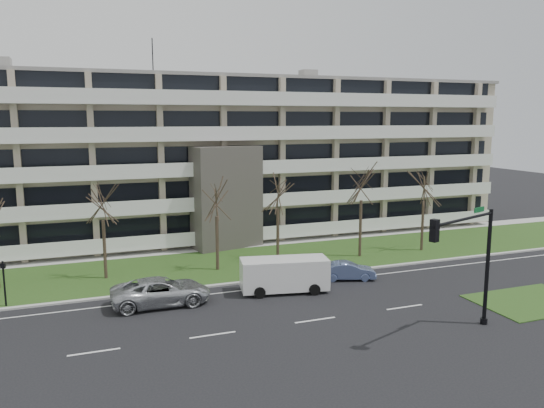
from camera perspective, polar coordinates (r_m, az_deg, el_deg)
name	(u,v)px	position (r m, az deg, el deg)	size (l,w,h in m)	color
ground	(315,320)	(31.03, 4.67, -12.34)	(160.00, 160.00, 0.00)	black
grass_verge	(246,262)	(42.53, -2.82, -6.29)	(90.00, 10.00, 0.06)	#294A18
curb	(267,280)	(37.98, -0.50, -8.14)	(90.00, 0.35, 0.12)	#B2B2AD
sidewalk	(227,247)	(47.63, -4.84, -4.61)	(90.00, 2.00, 0.08)	#B2B2AD
grass_median	(531,301)	(37.47, 26.13, -9.40)	(7.00, 5.00, 0.06)	#294A18
lane_edge_line	(275,287)	(36.66, 0.31, -8.87)	(90.00, 0.12, 0.01)	white
apartment_building	(207,157)	(53.00, -6.96, 5.06)	(60.50, 15.10, 18.75)	tan
silver_pickup	(161,291)	(33.75, -11.84, -9.19)	(2.79, 6.05, 1.68)	#BABDC2
blue_sedan	(348,271)	(38.43, 8.16, -7.13)	(1.35, 3.87, 1.28)	#697EB6
white_van	(285,272)	(35.33, 1.45, -7.32)	(6.04, 3.16, 2.23)	white
traffic_signal	(471,253)	(29.74, 20.58, -4.99)	(5.54, 2.29, 6.78)	black
pedestrian_signal	(4,278)	(36.24, -26.89, -7.10)	(0.30, 0.25, 2.87)	black
tree_2	(102,197)	(38.94, -17.83, 0.70)	(3.81, 3.81, 7.61)	#382B21
tree_3	(216,195)	(39.49, -6.00, 0.97)	(3.70, 3.70, 7.41)	#382B21
tree_4	(278,189)	(42.04, 0.64, 1.68)	(3.78, 3.78, 7.56)	#382B21
tree_5	(362,178)	(43.71, 9.63, 2.78)	(4.23, 4.23, 8.47)	#382B21
tree_6	(424,182)	(46.99, 16.08, 2.28)	(3.87, 3.87, 7.74)	#382B21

